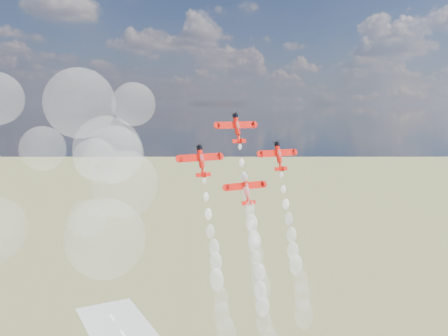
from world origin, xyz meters
name	(u,v)px	position (x,y,z in m)	size (l,w,h in m)	color
plane_lead	(237,128)	(13.66, 22.67, 103.29)	(13.24, 5.47, 9.19)	red
plane_left	(201,160)	(0.07, 19.79, 94.22)	(13.24, 5.47, 9.19)	red
plane_right	(279,156)	(27.25, 19.79, 94.22)	(13.24, 5.47, 9.19)	red
plane_slot	(246,189)	(13.66, 16.92, 85.15)	(13.24, 5.47, 9.19)	red
smoke_trail_lead	(257,259)	(13.58, 10.52, 65.16)	(5.18, 16.18, 43.62)	white
smoke_trail_left	(221,300)	(0.12, 7.51, 56.12)	(5.62, 16.28, 43.91)	white
smoke_trail_right	(299,284)	(27.22, 7.54, 56.05)	(5.71, 16.68, 43.99)	white
smoke_trail_slot	(266,324)	(13.51, 4.97, 47.11)	(5.18, 15.70, 43.33)	white
drifted_smoke_cloud	(81,170)	(-32.63, 27.81, 92.50)	(60.80, 39.53, 59.25)	white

